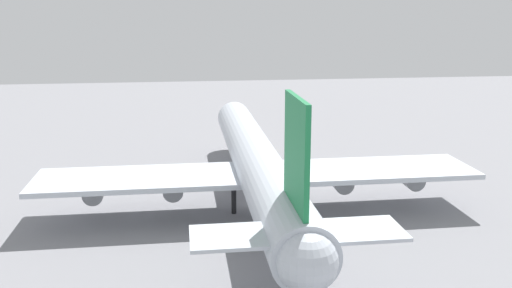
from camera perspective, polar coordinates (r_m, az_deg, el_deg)
The scene contains 4 objects.
ground_plane at distance 82.37m, azimuth -0.00°, elevation -6.19°, with size 289.61×289.61×0.00m, color gray.
cargo_airplane at distance 80.05m, azimuth 0.03°, elevation -1.90°, with size 72.40×61.11×20.33m.
baggage_tug at distance 111.20m, azimuth -0.06°, elevation -0.27°, with size 4.46×5.42×2.44m.
safety_cone_nose at distance 113.42m, azimuth -1.30°, elevation -0.38°, with size 0.59×0.59×0.85m, color orange.
Camera 1 is at (-76.75, 10.39, 28.05)m, focal length 38.92 mm.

